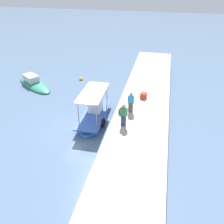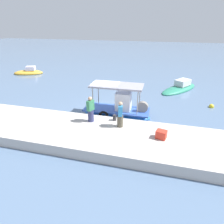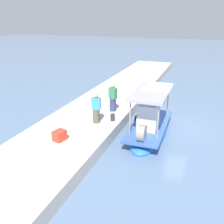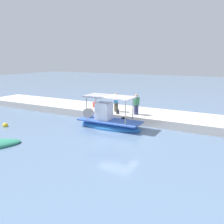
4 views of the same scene
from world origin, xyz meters
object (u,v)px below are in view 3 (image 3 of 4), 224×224
Objects in this scene: fisherman_near_bollard at (96,109)px; mooring_bollard at (113,117)px; cargo_crate at (60,136)px; main_fishing_boat at (149,127)px; fisherman_by_crate at (113,99)px.

fisherman_near_bollard is 1.06m from mooring_bollard.
cargo_crate is (3.05, -1.48, 0.04)m from mooring_bollard.
fisherman_near_bollard is at bearing 163.35° from cargo_crate.
main_fishing_boat reaches higher than mooring_bollard.
main_fishing_boat is 2.99m from fisherman_near_bollard.
fisherman_by_crate is at bearing -115.54° from main_fishing_boat.
main_fishing_boat is 4.81m from cargo_crate.
fisherman_near_bollard is 2.00m from fisherman_by_crate.
main_fishing_boat is 13.09× the size of mooring_bollard.
mooring_bollard is at bearing 19.80° from fisherman_by_crate.
mooring_bollard is at bearing 154.04° from cargo_crate.
fisherman_by_crate is at bearing 167.96° from cargo_crate.
cargo_crate is at bearing -12.04° from fisherman_by_crate.
main_fishing_boat reaches higher than cargo_crate.
main_fishing_boat is 9.12× the size of cargo_crate.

